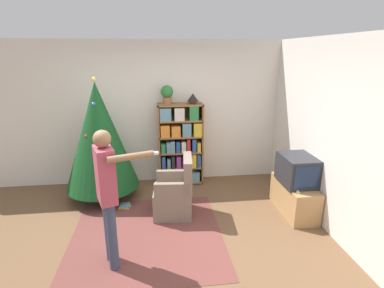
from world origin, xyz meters
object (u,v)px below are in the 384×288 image
at_px(table_lamp, 193,98).
at_px(potted_plant, 167,93).
at_px(standing_person, 107,189).
at_px(armchair, 175,195).
at_px(christmas_tree, 99,136).
at_px(bookshelf, 181,144).
at_px(television, 297,170).

bearing_deg(table_lamp, potted_plant, 180.00).
bearing_deg(standing_person, armchair, 123.87).
bearing_deg(christmas_tree, bookshelf, 18.50).
height_order(bookshelf, potted_plant, potted_plant).
distance_m(bookshelf, christmas_tree, 1.46).
distance_m(armchair, table_lamp, 1.78).
height_order(armchair, table_lamp, table_lamp).
xyz_separation_m(christmas_tree, potted_plant, (1.12, 0.46, 0.61)).
bearing_deg(potted_plant, standing_person, -109.02).
bearing_deg(armchair, table_lamp, 165.57).
bearing_deg(standing_person, television, 89.95).
bearing_deg(table_lamp, television, -43.28).
xyz_separation_m(potted_plant, table_lamp, (0.46, 0.00, -0.09)).
relative_size(armchair, table_lamp, 4.60).
bearing_deg(television, armchair, 174.77).
relative_size(christmas_tree, table_lamp, 10.13).
relative_size(bookshelf, standing_person, 0.93).
xyz_separation_m(standing_person, potted_plant, (0.76, 2.20, 0.74)).
relative_size(christmas_tree, armchair, 2.20).
bearing_deg(bookshelf, table_lamp, 2.83).
bearing_deg(potted_plant, television, -35.42).
distance_m(television, potted_plant, 2.49).
height_order(armchair, standing_person, standing_person).
height_order(christmas_tree, armchair, christmas_tree).
bearing_deg(television, potted_plant, 144.58).
bearing_deg(standing_person, potted_plant, 142.47).
relative_size(standing_person, table_lamp, 8.12).
distance_m(television, armchair, 1.87).
height_order(christmas_tree, potted_plant, christmas_tree).
bearing_deg(christmas_tree, television, -16.10).
xyz_separation_m(christmas_tree, standing_person, (0.36, -1.74, -0.12)).
relative_size(television, christmas_tree, 0.30).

